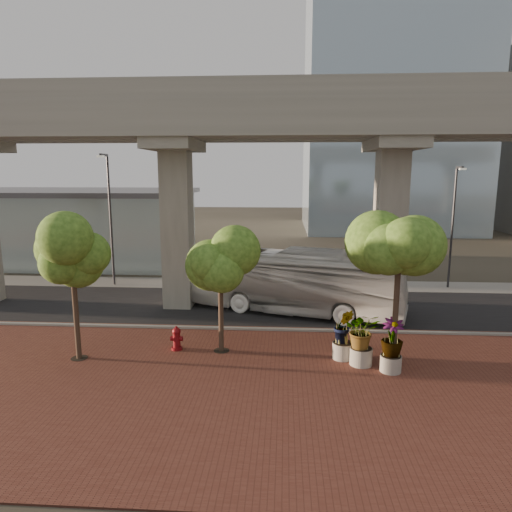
{
  "coord_description": "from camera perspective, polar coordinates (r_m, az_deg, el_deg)",
  "views": [
    {
      "loc": [
        0.17,
        -23.72,
        7.82
      ],
      "look_at": [
        -1.38,
        0.5,
        3.36
      ],
      "focal_mm": 32.0,
      "sensor_mm": 36.0,
      "label": 1
    }
  ],
  "objects": [
    {
      "name": "street_tree_near_east",
      "position": [
        18.13,
        17.51,
        1.55
      ],
      "size": [
        3.9,
        3.9,
        6.91
      ],
      "color": "#433226",
      "rests_on": "ground"
    },
    {
      "name": "planter_left",
      "position": [
        19.67,
        10.88,
        -8.91
      ],
      "size": [
        1.96,
        1.96,
        2.16
      ],
      "color": "gray",
      "rests_on": "ground"
    },
    {
      "name": "street_tree_far_west",
      "position": [
        19.96,
        -22.07,
        0.43
      ],
      "size": [
        3.54,
        3.54,
        6.19
      ],
      "color": "#433226",
      "rests_on": "ground"
    },
    {
      "name": "streetlamp_west",
      "position": [
        32.75,
        -17.84,
        5.4
      ],
      "size": [
        0.44,
        1.3,
        8.98
      ],
      "color": "#2F2F34",
      "rests_on": "ground"
    },
    {
      "name": "planter_right",
      "position": [
        18.88,
        16.64,
        -9.98
      ],
      "size": [
        2.04,
        2.04,
        2.17
      ],
      "color": "gray",
      "rests_on": "ground"
    },
    {
      "name": "ground",
      "position": [
        24.97,
        3.11,
        -7.84
      ],
      "size": [
        160.0,
        160.0,
        0.0
      ],
      "primitive_type": "plane",
      "color": "#373328",
      "rests_on": "ground"
    },
    {
      "name": "streetlamp_east",
      "position": [
        33.13,
        23.47,
        4.27
      ],
      "size": [
        0.4,
        1.18,
        8.16
      ],
      "color": "#2D2D32",
      "rests_on": "ground"
    },
    {
      "name": "station_pavilion",
      "position": [
        44.78,
        -23.19,
        3.68
      ],
      "size": [
        23.0,
        13.0,
        6.3
      ],
      "color": "#ACC3C5",
      "rests_on": "ground"
    },
    {
      "name": "planter_front",
      "position": [
        19.19,
        13.1,
        -9.35
      ],
      "size": [
        2.03,
        2.03,
        2.23
      ],
      "color": "gray",
      "rests_on": "ground"
    },
    {
      "name": "transit_viaduct",
      "position": [
        25.72,
        3.32,
        9.22
      ],
      "size": [
        72.0,
        5.6,
        12.4
      ],
      "color": "#99958B",
      "rests_on": "ground"
    },
    {
      "name": "brick_plaza",
      "position": [
        17.54,
        2.82,
        -15.95
      ],
      "size": [
        70.0,
        13.0,
        0.06
      ],
      "primitive_type": "cube",
      "color": "brown",
      "rests_on": "ground"
    },
    {
      "name": "asphalt_road",
      "position": [
        26.87,
        3.16,
        -6.46
      ],
      "size": [
        90.0,
        8.0,
        0.04
      ],
      "primitive_type": "cube",
      "color": "black",
      "rests_on": "ground"
    },
    {
      "name": "transit_bus",
      "position": [
        25.78,
        4.19,
        -3.17
      ],
      "size": [
        13.05,
        6.73,
        3.55
      ],
      "primitive_type": "imported",
      "rotation": [
        0.0,
        0.0,
        1.26
      ],
      "color": "silver",
      "rests_on": "ground"
    },
    {
      "name": "far_sidewalk",
      "position": [
        32.17,
        3.25,
        -3.61
      ],
      "size": [
        90.0,
        3.0,
        0.06
      ],
      "primitive_type": "cube",
      "color": "gray",
      "rests_on": "ground"
    },
    {
      "name": "street_tree_near_west",
      "position": [
        19.44,
        -4.5,
        -0.3
      ],
      "size": [
        3.54,
        3.54,
        5.78
      ],
      "color": "#433226",
      "rests_on": "ground"
    },
    {
      "name": "curb_strip",
      "position": [
        23.06,
        3.06,
        -9.21
      ],
      "size": [
        70.0,
        0.25,
        0.16
      ],
      "primitive_type": "cube",
      "color": "gray",
      "rests_on": "ground"
    },
    {
      "name": "fire_hydrant",
      "position": [
        20.8,
        -9.89,
        -10.11
      ],
      "size": [
        0.54,
        0.48,
        1.07
      ],
      "color": "maroon",
      "rests_on": "ground"
    }
  ]
}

